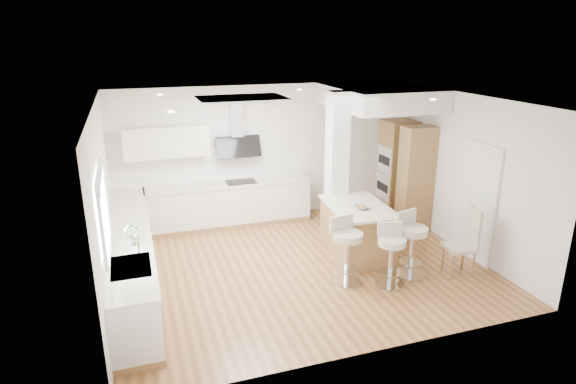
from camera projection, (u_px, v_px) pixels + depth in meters
name	position (u px, v px, depth m)	size (l,w,h in m)	color
ground	(300.00, 265.00, 8.21)	(6.00, 6.00, 0.00)	#9F6B3B
ceiling	(300.00, 265.00, 8.21)	(6.00, 5.00, 0.02)	white
wall_back	(260.00, 153.00, 10.03)	(6.00, 0.04, 2.80)	white
wall_left	(104.00, 207.00, 6.87)	(0.04, 5.00, 2.80)	white
wall_right	(457.00, 171.00, 8.67)	(0.04, 5.00, 2.80)	white
skylight	(242.00, 99.00, 7.65)	(4.10, 2.10, 0.06)	white
window_left	(103.00, 208.00, 5.98)	(0.06, 1.28, 1.07)	white
doorway_right	(475.00, 203.00, 8.25)	(0.05, 1.00, 2.10)	#4F473E
counter_left	(132.00, 257.00, 7.46)	(0.63, 4.50, 1.35)	#9F7644
counter_back	(221.00, 193.00, 9.72)	(3.62, 0.63, 2.50)	#9F7644
pillar	(337.00, 167.00, 8.95)	(0.35, 0.35, 2.80)	white
soffit	(379.00, 97.00, 9.29)	(1.78, 2.20, 0.40)	white
oven_column	(404.00, 174.00, 9.79)	(0.63, 1.21, 2.10)	#9F7644
peninsula	(357.00, 230.00, 8.51)	(1.10, 1.56, 0.98)	#9F7644
bar_stool_a	(347.00, 247.00, 7.47)	(0.57, 0.57, 1.08)	silver
bar_stool_b	(391.00, 252.00, 7.41)	(0.55, 0.55, 1.00)	silver
bar_stool_c	(411.00, 241.00, 7.70)	(0.59, 0.59, 1.08)	silver
dining_chair	(466.00, 239.00, 7.76)	(0.52, 0.52, 1.14)	beige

